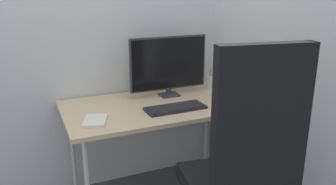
{
  "coord_description": "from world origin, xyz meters",
  "views": [
    {
      "loc": [
        -0.86,
        -2.13,
        1.54
      ],
      "look_at": [
        0.05,
        -0.07,
        0.86
      ],
      "focal_mm": 36.49,
      "sensor_mm": 36.0,
      "label": 1
    }
  ],
  "objects_px": {
    "office_chair": "(244,165)",
    "keyboard": "(175,108)",
    "mouse": "(215,97)",
    "notebook": "(95,121)",
    "pen_holder": "(211,82)",
    "monitor": "(169,64)"
  },
  "relations": [
    {
      "from": "office_chair",
      "to": "monitor",
      "type": "xyz_separation_m",
      "value": [
        0.02,
        1.01,
        0.32
      ]
    },
    {
      "from": "mouse",
      "to": "office_chair",
      "type": "bearing_deg",
      "value": -102.14
    },
    {
      "from": "office_chair",
      "to": "keyboard",
      "type": "xyz_separation_m",
      "value": [
        -0.06,
        0.7,
        0.09
      ]
    },
    {
      "from": "mouse",
      "to": "pen_holder",
      "type": "distance_m",
      "value": 0.31
    },
    {
      "from": "pen_holder",
      "to": "notebook",
      "type": "relative_size",
      "value": 0.84
    },
    {
      "from": "pen_holder",
      "to": "keyboard",
      "type": "bearing_deg",
      "value": -143.82
    },
    {
      "from": "pen_holder",
      "to": "office_chair",
      "type": "bearing_deg",
      "value": -111.9
    },
    {
      "from": "mouse",
      "to": "notebook",
      "type": "distance_m",
      "value": 0.91
    },
    {
      "from": "pen_holder",
      "to": "notebook",
      "type": "xyz_separation_m",
      "value": [
        -1.04,
        -0.37,
        -0.04
      ]
    },
    {
      "from": "mouse",
      "to": "notebook",
      "type": "bearing_deg",
      "value": -165.9
    },
    {
      "from": "keyboard",
      "to": "notebook",
      "type": "height_order",
      "value": "keyboard"
    },
    {
      "from": "keyboard",
      "to": "mouse",
      "type": "relative_size",
      "value": 4.97
    },
    {
      "from": "keyboard",
      "to": "notebook",
      "type": "xyz_separation_m",
      "value": [
        -0.55,
        -0.01,
        -0.0
      ]
    },
    {
      "from": "monitor",
      "to": "office_chair",
      "type": "bearing_deg",
      "value": -91.26
    },
    {
      "from": "mouse",
      "to": "pen_holder",
      "type": "relative_size",
      "value": 0.5
    },
    {
      "from": "monitor",
      "to": "mouse",
      "type": "xyz_separation_m",
      "value": [
        0.27,
        -0.24,
        -0.22
      ]
    },
    {
      "from": "pen_holder",
      "to": "monitor",
      "type": "bearing_deg",
      "value": -173.18
    },
    {
      "from": "monitor",
      "to": "pen_holder",
      "type": "bearing_deg",
      "value": 6.82
    },
    {
      "from": "monitor",
      "to": "pen_holder",
      "type": "relative_size",
      "value": 3.63
    },
    {
      "from": "monitor",
      "to": "keyboard",
      "type": "xyz_separation_m",
      "value": [
        -0.09,
        -0.31,
        -0.23
      ]
    },
    {
      "from": "office_chair",
      "to": "pen_holder",
      "type": "relative_size",
      "value": 7.91
    },
    {
      "from": "office_chair",
      "to": "pen_holder",
      "type": "xyz_separation_m",
      "value": [
        0.43,
        1.06,
        0.13
      ]
    }
  ]
}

